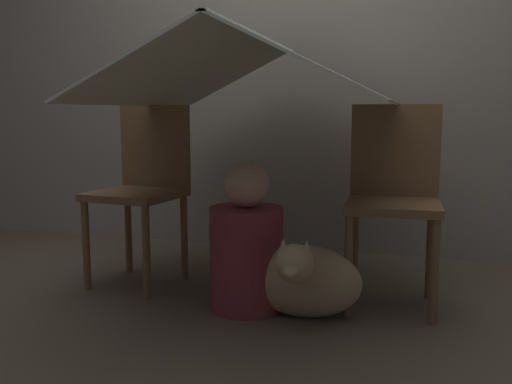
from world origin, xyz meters
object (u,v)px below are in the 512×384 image
at_px(chair_left, 143,183).
at_px(person_front, 247,248).
at_px(dog, 302,279).
at_px(chair_right, 394,193).

relative_size(chair_left, person_front, 1.38).
relative_size(chair_left, dog, 1.82).
xyz_separation_m(person_front, dog, (0.26, -0.06, -0.10)).
height_order(person_front, dog, person_front).
height_order(chair_left, person_front, chair_left).
bearing_deg(person_front, chair_right, 23.58).
bearing_deg(chair_right, chair_left, 178.38).
bearing_deg(dog, chair_right, 43.16).
xyz_separation_m(chair_left, person_front, (0.62, -0.26, -0.23)).
xyz_separation_m(chair_left, dog, (0.88, -0.32, -0.33)).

